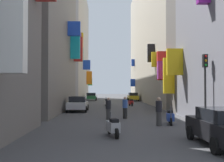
# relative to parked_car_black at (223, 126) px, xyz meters

# --- Properties ---
(ground_plane) EXTENTS (140.00, 140.00, 0.00)m
(ground_plane) POSITION_rel_parked_car_black_xyz_m (-3.46, 24.19, -0.78)
(ground_plane) COLOR #424244
(building_left_mid_b) EXTENTS (7.31, 17.49, 15.83)m
(building_left_mid_b) POSITION_rel_parked_car_black_xyz_m (-11.45, 16.98, 7.13)
(building_left_mid_b) COLOR slate
(building_left_mid_b) RESTS_ON ground
(building_left_mid_c) EXTENTS (6.93, 3.73, 21.96)m
(building_left_mid_c) POSITION_rel_parked_car_black_xyz_m (-11.44, 27.58, 10.18)
(building_left_mid_c) COLOR gray
(building_left_mid_c) RESTS_ON ground
(building_left_far) EXTENTS (7.28, 24.75, 20.95)m
(building_left_far) POSITION_rel_parked_car_black_xyz_m (-11.45, 41.82, 9.69)
(building_left_far) COLOR #B2A899
(building_left_far) RESTS_ON ground
(building_right_mid_a) EXTENTS (7.14, 3.77, 14.41)m
(building_right_mid_a) POSITION_rel_parked_car_black_xyz_m (4.50, 14.83, 6.39)
(building_right_mid_a) COLOR slate
(building_right_mid_a) RESTS_ON ground
(building_right_mid_b) EXTENTS (6.93, 37.48, 22.00)m
(building_right_mid_b) POSITION_rel_parked_car_black_xyz_m (4.54, 35.45, 10.22)
(building_right_mid_b) COLOR #BCB29E
(building_right_mid_b) RESTS_ON ground
(parked_car_black) EXTENTS (1.85, 4.17, 1.48)m
(parked_car_black) POSITION_rel_parked_car_black_xyz_m (0.00, 0.00, 0.00)
(parked_car_black) COLOR black
(parked_car_black) RESTS_ON ground
(parked_car_yellow) EXTENTS (1.84, 4.07, 1.46)m
(parked_car_yellow) POSITION_rel_parked_car_black_xyz_m (0.29, 37.32, -0.01)
(parked_car_yellow) COLOR gold
(parked_car_yellow) RESTS_ON ground
(parked_car_green) EXTENTS (2.00, 4.39, 1.37)m
(parked_car_green) POSITION_rel_parked_car_black_xyz_m (-7.09, 40.01, -0.05)
(parked_car_green) COLOR #236638
(parked_car_green) RESTS_ON ground
(parked_car_silver) EXTENTS (1.94, 3.90, 1.46)m
(parked_car_silver) POSITION_rel_parked_car_black_xyz_m (-7.22, 16.23, -0.01)
(parked_car_silver) COLOR #B7B7BC
(parked_car_silver) RESTS_ON ground
(scooter_silver) EXTENTS (0.66, 1.85, 1.13)m
(scooter_silver) POSITION_rel_parked_car_black_xyz_m (-4.20, 2.26, -0.32)
(scooter_silver) COLOR #ADADB2
(scooter_silver) RESTS_ON ground
(scooter_white) EXTENTS (0.56, 1.83, 1.13)m
(scooter_white) POSITION_rel_parked_car_black_xyz_m (-4.39, 23.91, -0.32)
(scooter_white) COLOR silver
(scooter_white) RESTS_ON ground
(scooter_red) EXTENTS (0.59, 1.77, 1.13)m
(scooter_red) POSITION_rel_parked_car_black_xyz_m (-1.33, 23.97, -0.32)
(scooter_red) COLOR red
(scooter_red) RESTS_ON ground
(scooter_blue) EXTENTS (0.60, 1.79, 1.13)m
(scooter_blue) POSITION_rel_parked_car_black_xyz_m (-0.51, 6.48, -0.32)
(scooter_blue) COLOR #2D4CAD
(scooter_blue) RESTS_ON ground
(pedestrian_crossing) EXTENTS (0.54, 0.54, 1.72)m
(pedestrian_crossing) POSITION_rel_parked_car_black_xyz_m (-1.34, 5.85, 0.08)
(pedestrian_crossing) COLOR #393939
(pedestrian_crossing) RESTS_ON ground
(pedestrian_near_left) EXTENTS (0.51, 0.51, 1.62)m
(pedestrian_near_left) POSITION_rel_parked_car_black_xyz_m (-3.09, 9.82, 0.02)
(pedestrian_near_left) COLOR black
(pedestrian_near_left) RESTS_ON ground
(pedestrian_near_right) EXTENTS (0.44, 0.44, 1.58)m
(pedestrian_near_right) POSITION_rel_parked_car_black_xyz_m (-4.33, 9.20, 0.00)
(pedestrian_near_right) COLOR #343434
(pedestrian_near_right) RESTS_ON ground
(traffic_light_near_corner) EXTENTS (0.26, 0.34, 4.21)m
(traffic_light_near_corner) POSITION_rel_parked_car_black_xyz_m (1.18, 5.04, 2.09)
(traffic_light_near_corner) COLOR #2D2D2D
(traffic_light_near_corner) RESTS_ON ground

